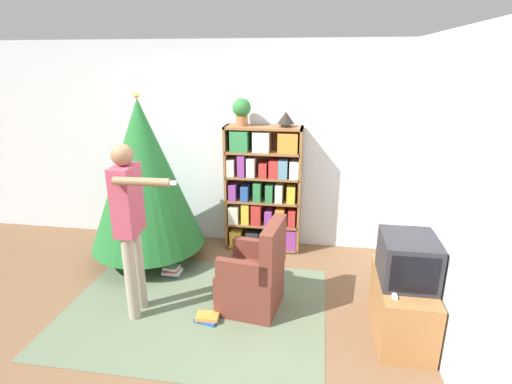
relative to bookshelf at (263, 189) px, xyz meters
The scene contains 15 objects.
ground_plane 1.91m from the bookshelf, 99.31° to the right, with size 14.00×14.00×0.00m, color brown.
wall_back 0.62m from the bookshelf, 139.80° to the left, with size 8.00×0.10×2.60m.
wall_right 2.50m from the bookshelf, 44.20° to the right, with size 0.10×8.00×2.60m.
area_rug 1.74m from the bookshelf, 107.72° to the right, with size 2.55×1.91×0.01m.
bookshelf is the anchor object (origin of this frame).
tv_stand 2.18m from the bookshelf, 46.35° to the right, with size 0.45×0.90×0.54m.
television 2.12m from the bookshelf, 46.40° to the right, with size 0.45×0.54×0.40m.
game_remote 2.25m from the bookshelf, 53.66° to the right, with size 0.04×0.12×0.02m.
christmas_tree 1.46m from the bookshelf, 157.70° to the right, with size 1.34×1.34×2.03m.
armchair 1.43m from the bookshelf, 85.54° to the right, with size 0.64×0.63×0.92m.
standing_person 1.90m from the bookshelf, 121.78° to the right, with size 0.64×0.47×1.68m.
potted_plant 1.02m from the bookshelf, behind, with size 0.22×0.22×0.33m.
table_lamp 0.93m from the bookshelf, ahead, with size 0.20×0.20×0.18m.
book_pile_near_tree 1.49m from the bookshelf, 136.22° to the right, with size 0.22×0.17×0.12m.
book_pile_by_chair 1.84m from the bookshelf, 100.27° to the right, with size 0.24×0.18×0.07m.
Camera 1 is at (0.94, -3.04, 2.35)m, focal length 28.00 mm.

